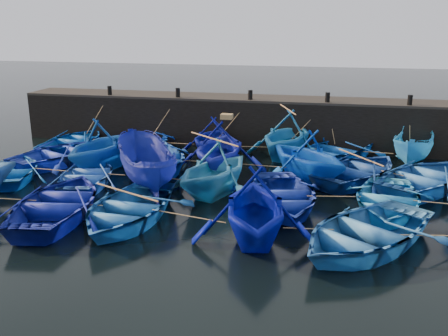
% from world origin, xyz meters
% --- Properties ---
extents(ground, '(120.00, 120.00, 0.00)m').
position_xyz_m(ground, '(0.00, 0.00, 0.00)').
color(ground, black).
rests_on(ground, ground).
extents(quay_wall, '(26.00, 2.50, 2.50)m').
position_xyz_m(quay_wall, '(0.00, 10.50, 1.25)').
color(quay_wall, black).
rests_on(quay_wall, ground).
extents(quay_top, '(26.00, 2.50, 0.12)m').
position_xyz_m(quay_top, '(0.00, 10.50, 2.56)').
color(quay_top, black).
rests_on(quay_top, quay_wall).
extents(bollard_0, '(0.24, 0.24, 0.50)m').
position_xyz_m(bollard_0, '(-8.00, 9.60, 2.87)').
color(bollard_0, black).
rests_on(bollard_0, quay_top).
extents(bollard_1, '(0.24, 0.24, 0.50)m').
position_xyz_m(bollard_1, '(-4.00, 9.60, 2.87)').
color(bollard_1, black).
rests_on(bollard_1, quay_top).
extents(bollard_2, '(0.24, 0.24, 0.50)m').
position_xyz_m(bollard_2, '(0.00, 9.60, 2.87)').
color(bollard_2, black).
rests_on(bollard_2, quay_top).
extents(bollard_3, '(0.24, 0.24, 0.50)m').
position_xyz_m(bollard_3, '(4.00, 9.60, 2.87)').
color(bollard_3, black).
rests_on(bollard_3, quay_top).
extents(bollard_4, '(0.24, 0.24, 0.50)m').
position_xyz_m(bollard_4, '(8.00, 9.60, 2.87)').
color(bollard_4, black).
rests_on(bollard_4, quay_top).
extents(boat_0, '(3.78, 4.93, 0.95)m').
position_xyz_m(boat_0, '(-9.11, 7.42, 0.48)').
color(boat_0, '#043E94').
rests_on(boat_0, ground).
extents(boat_1, '(5.20, 6.17, 1.09)m').
position_xyz_m(boat_1, '(-5.26, 7.50, 0.55)').
color(boat_1, '#0733A9').
rests_on(boat_1, ground).
extents(boat_2, '(3.59, 4.06, 1.98)m').
position_xyz_m(boat_2, '(-1.62, 7.56, 0.99)').
color(boat_2, '#030C7C').
rests_on(boat_2, ground).
extents(boat_3, '(5.14, 5.59, 2.47)m').
position_xyz_m(boat_3, '(2.16, 7.75, 1.24)').
color(boat_3, '#1868B0').
rests_on(boat_3, ground).
extents(boat_4, '(6.02, 6.47, 1.09)m').
position_xyz_m(boat_4, '(4.52, 7.93, 0.55)').
color(boat_4, '#0C439A').
rests_on(boat_4, ground).
extents(boat_5, '(2.81, 4.80, 1.75)m').
position_xyz_m(boat_5, '(8.15, 7.79, 0.87)').
color(boat_5, '#267CD4').
rests_on(boat_5, ground).
extents(boat_6, '(5.37, 6.13, 1.06)m').
position_xyz_m(boat_6, '(-8.32, 4.57, 0.53)').
color(boat_6, '#1A2FA4').
rests_on(boat_6, ground).
extents(boat_7, '(4.82, 5.33, 2.45)m').
position_xyz_m(boat_7, '(-5.87, 4.03, 1.22)').
color(boat_7, '#0D4898').
rests_on(boat_7, ground).
extents(boat_8, '(6.17, 6.81, 1.16)m').
position_xyz_m(boat_8, '(-3.52, 4.49, 0.58)').
color(boat_8, blue).
rests_on(boat_8, ground).
extents(boat_9, '(4.47, 5.09, 2.54)m').
position_xyz_m(boat_9, '(-0.46, 4.47, 1.27)').
color(boat_9, '#0E178E').
rests_on(boat_9, ground).
extents(boat_10, '(5.81, 5.80, 2.32)m').
position_xyz_m(boat_10, '(3.39, 4.36, 1.16)').
color(boat_10, blue).
rests_on(boat_10, ground).
extents(boat_11, '(5.90, 6.31, 1.06)m').
position_xyz_m(boat_11, '(5.57, 4.73, 0.53)').
color(boat_11, navy).
rests_on(boat_11, ground).
extents(boat_12, '(6.31, 6.69, 1.13)m').
position_xyz_m(boat_12, '(8.20, 4.20, 0.56)').
color(boat_12, '#1E57A6').
rests_on(boat_12, ground).
extents(boat_13, '(4.41, 5.04, 0.87)m').
position_xyz_m(boat_13, '(-9.02, 1.89, 0.44)').
color(boat_13, '#0E50A2').
rests_on(boat_13, ground).
extents(boat_14, '(4.04, 5.00, 0.92)m').
position_xyz_m(boat_14, '(-5.52, 1.80, 0.46)').
color(boat_14, blue).
rests_on(boat_14, ground).
extents(boat_15, '(4.53, 5.57, 2.06)m').
position_xyz_m(boat_15, '(-2.95, 1.80, 1.03)').
color(boat_15, navy).
rests_on(boat_15, ground).
extents(boat_16, '(5.01, 5.36, 2.27)m').
position_xyz_m(boat_16, '(-0.05, 1.64, 1.14)').
color(boat_16, '#3185D0').
rests_on(boat_16, ground).
extents(boat_17, '(4.79, 5.80, 1.04)m').
position_xyz_m(boat_17, '(2.70, 0.87, 0.52)').
color(boat_17, navy).
rests_on(boat_17, ground).
extents(boat_18, '(3.99, 5.19, 1.00)m').
position_xyz_m(boat_18, '(6.39, 1.21, 0.50)').
color(boat_18, blue).
rests_on(boat_18, ground).
extents(boat_21, '(4.70, 5.98, 1.13)m').
position_xyz_m(boat_21, '(-4.82, -1.68, 0.56)').
color(boat_21, navy).
rests_on(boat_21, ground).
extents(boat_22, '(3.95, 5.36, 1.08)m').
position_xyz_m(boat_22, '(-2.30, -1.62, 0.54)').
color(boat_22, '#1A569C').
rests_on(boat_22, ground).
extents(boat_23, '(4.70, 5.19, 2.38)m').
position_xyz_m(boat_23, '(2.16, -2.19, 1.19)').
color(boat_23, '#000989').
rests_on(boat_23, ground).
extents(boat_24, '(6.45, 6.82, 1.15)m').
position_xyz_m(boat_24, '(5.48, -2.00, 0.58)').
color(boat_24, '#2562A8').
rests_on(boat_24, ground).
extents(wooden_crate, '(0.50, 0.40, 0.21)m').
position_xyz_m(wooden_crate, '(-0.16, 4.47, 2.65)').
color(wooden_crate, olive).
rests_on(wooden_crate, boat_9).
extents(mooring_ropes, '(17.72, 11.74, 2.10)m').
position_xyz_m(mooring_ropes, '(-0.01, 4.71, 0.88)').
color(mooring_ropes, tan).
rests_on(mooring_ropes, ground).
extents(loose_oars, '(10.12, 11.45, 1.47)m').
position_xyz_m(loose_oars, '(1.35, 3.12, 1.75)').
color(loose_oars, '#99724C').
rests_on(loose_oars, ground).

